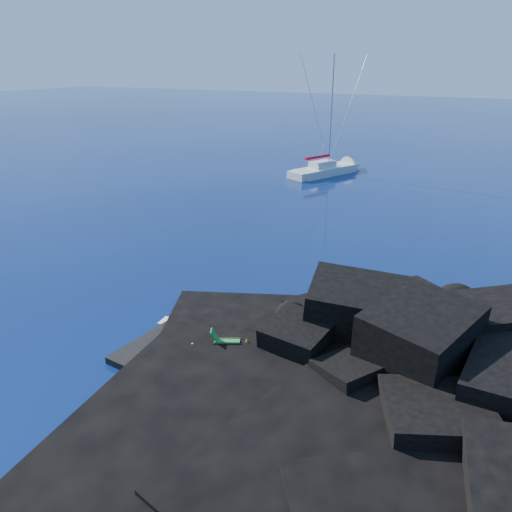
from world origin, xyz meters
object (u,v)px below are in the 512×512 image
(deck_chair, at_px, (227,337))
(sunbather, at_px, (183,346))
(sailboat, at_px, (325,175))
(marker_cone, at_px, (247,342))

(deck_chair, xyz_separation_m, sunbather, (-1.86, -1.21, -0.32))
(sailboat, xyz_separation_m, deck_chair, (9.75, -41.90, 0.85))
(sailboat, distance_m, marker_cone, 42.84)
(sailboat, distance_m, deck_chair, 43.03)
(deck_chair, xyz_separation_m, marker_cone, (0.89, 0.41, -0.25))
(sunbather, bearing_deg, sailboat, 70.20)
(sailboat, relative_size, deck_chair, 9.98)
(deck_chair, distance_m, marker_cone, 1.01)
(sailboat, height_order, deck_chair, sailboat)
(sailboat, height_order, marker_cone, sailboat)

